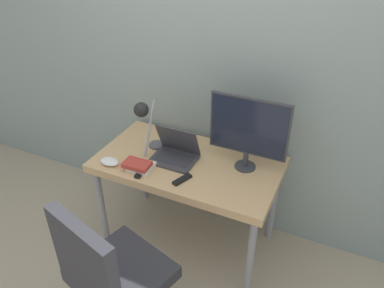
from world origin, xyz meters
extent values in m
plane|color=tan|center=(0.00, 0.00, 0.00)|extent=(12.00, 12.00, 0.00)
cube|color=gray|center=(0.00, 0.79, 1.30)|extent=(8.00, 0.05, 2.60)
cube|color=tan|center=(0.00, 0.36, 0.75)|extent=(1.31, 0.72, 0.06)
cylinder|color=gray|center=(-0.60, 0.06, 0.36)|extent=(0.05, 0.05, 0.72)
cylinder|color=gray|center=(0.60, 0.06, 0.36)|extent=(0.05, 0.05, 0.72)
cylinder|color=gray|center=(-0.60, 0.66, 0.36)|extent=(0.05, 0.05, 0.72)
cylinder|color=gray|center=(0.60, 0.66, 0.36)|extent=(0.05, 0.05, 0.72)
cube|color=#38383D|center=(-0.10, 0.33, 0.79)|extent=(0.32, 0.24, 0.02)
cube|color=#2D2D33|center=(-0.10, 0.33, 0.80)|extent=(0.27, 0.15, 0.00)
cube|color=#38383D|center=(-0.10, 0.40, 0.91)|extent=(0.32, 0.10, 0.23)
cube|color=silver|center=(-0.10, 0.40, 0.91)|extent=(0.29, 0.08, 0.20)
cylinder|color=#333338|center=(0.39, 0.47, 0.78)|extent=(0.15, 0.15, 0.01)
cylinder|color=#333338|center=(0.39, 0.47, 0.85)|extent=(0.04, 0.04, 0.12)
cube|color=#333338|center=(0.39, 0.47, 1.10)|extent=(0.54, 0.02, 0.41)
cube|color=black|center=(0.39, 0.46, 1.10)|extent=(0.51, 0.00, 0.39)
cylinder|color=#4C4C51|center=(-0.30, 0.45, 0.79)|extent=(0.12, 0.12, 0.02)
cylinder|color=#99999E|center=(-0.30, 0.36, 0.98)|extent=(0.02, 0.19, 0.38)
sphere|color=black|center=(-0.30, 0.27, 1.17)|extent=(0.10, 0.10, 0.10)
sphere|color=black|center=(-0.23, -0.23, 0.03)|extent=(0.05, 0.05, 0.05)
cube|color=#2D2D33|center=(-0.05, -0.46, 0.47)|extent=(0.64, 0.62, 0.09)
cube|color=#2D2D33|center=(-0.11, -0.66, 0.76)|extent=(0.50, 0.21, 0.50)
cube|color=silver|center=(-0.25, 0.14, 0.79)|extent=(0.17, 0.16, 0.03)
cube|color=#B2382D|center=(-0.27, 0.12, 0.83)|extent=(0.19, 0.13, 0.03)
cube|color=black|center=(0.06, 0.14, 0.79)|extent=(0.09, 0.15, 0.02)
cube|color=black|center=(-0.23, 0.12, 0.79)|extent=(0.05, 0.18, 0.02)
ellipsoid|color=white|center=(-0.49, 0.10, 0.80)|extent=(0.14, 0.09, 0.04)
camera|label=1|loc=(0.96, -1.62, 2.32)|focal=35.00mm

